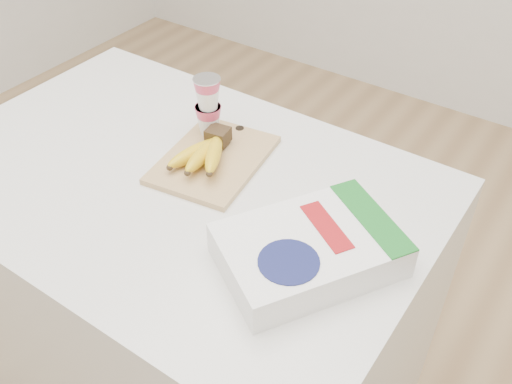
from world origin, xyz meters
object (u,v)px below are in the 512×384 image
at_px(yogurt_stack, 208,105).
at_px(cereal_box, 309,250).
at_px(table, 188,301).
at_px(bananas, 205,151).
at_px(cutting_board, 214,159).

height_order(yogurt_stack, cereal_box, yogurt_stack).
bearing_deg(cereal_box, table, -156.52).
height_order(bananas, cereal_box, cereal_box).
relative_size(table, yogurt_stack, 7.70).
bearing_deg(yogurt_stack, bananas, -56.75).
xyz_separation_m(cutting_board, cereal_box, (0.32, -0.14, 0.03)).
bearing_deg(table, yogurt_stack, 98.70).
distance_m(table, bananas, 0.46).
bearing_deg(yogurt_stack, cereal_box, -28.27).
relative_size(table, cutting_board, 4.03).
relative_size(cutting_board, cereal_box, 0.74).
xyz_separation_m(yogurt_stack, cereal_box, (0.39, -0.21, -0.06)).
xyz_separation_m(cutting_board, bananas, (-0.01, -0.02, 0.03)).
height_order(cutting_board, cereal_box, cereal_box).
bearing_deg(cutting_board, table, -122.14).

